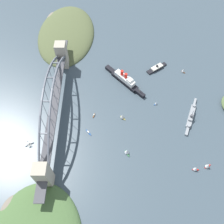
# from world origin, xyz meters

# --- Properties ---
(ground_plane) EXTENTS (1400.00, 1400.00, 0.00)m
(ground_plane) POSITION_xyz_m (0.00, 0.00, 0.00)
(ground_plane) COLOR #3D4C56
(harbor_arch_bridge) EXTENTS (257.11, 16.15, 63.65)m
(harbor_arch_bridge) POSITION_xyz_m (-0.00, 0.00, 25.46)
(harbor_arch_bridge) COLOR #ADA38E
(harbor_arch_bridge) RESTS_ON ground
(headland_west_shore) EXTENTS (164.71, 101.20, 26.07)m
(headland_west_shore) POSITION_xyz_m (-175.24, -6.17, 0.00)
(headland_west_shore) COLOR #515B38
(headland_west_shore) RESTS_ON ground
(ocean_liner) EXTENTS (65.10, 61.97, 21.18)m
(ocean_liner) POSITION_xyz_m (-61.22, 98.46, 6.11)
(ocean_liner) COLOR black
(ocean_liner) RESTS_ON ground
(naval_cruiser) EXTENTS (62.48, 27.40, 16.10)m
(naval_cruiser) POSITION_xyz_m (3.44, 192.18, 2.61)
(naval_cruiser) COLOR gray
(naval_cruiser) RESTS_ON ground
(harbor_ferry_steamer) EXTENTS (26.78, 34.60, 7.55)m
(harbor_ferry_steamer) POSITION_xyz_m (-89.55, 151.96, 2.27)
(harbor_ferry_steamer) COLOR black
(harbor_ferry_steamer) RESTS_ON ground
(seaplane_taxiing_near_bridge) EXTENTS (9.01, 11.04, 4.68)m
(seaplane_taxiing_near_bridge) POSITION_xyz_m (46.71, -32.49, 1.88)
(seaplane_taxiing_near_bridge) COLOR #B7B7B2
(seaplane_taxiing_near_bridge) RESTS_ON ground
(small_boat_0) EXTENTS (4.75, 8.48, 9.05)m
(small_boat_0) POSITION_xyz_m (81.81, 184.02, 4.27)
(small_boat_0) COLOR #B2231E
(small_boat_0) RESTS_ON ground
(small_boat_1) EXTENTS (6.93, 8.79, 10.32)m
(small_boat_1) POSITION_xyz_m (77.92, 200.06, 4.75)
(small_boat_1) COLOR #B2231E
(small_boat_1) RESTS_ON ground
(small_boat_2) EXTENTS (9.63, 7.91, 2.20)m
(small_boat_2) POSITION_xyz_m (28.85, 46.46, 0.78)
(small_boat_2) COLOR #234C8C
(small_boat_2) RESTS_ON ground
(small_boat_3) EXTENTS (8.21, 8.34, 10.11)m
(small_boat_3) POSITION_xyz_m (4.90, 93.82, 4.70)
(small_boat_3) COLOR gold
(small_boat_3) RESTS_ON ground
(small_boat_4) EXTENTS (5.21, 5.86, 6.26)m
(small_boat_4) POSITION_xyz_m (-19.21, 144.35, 2.96)
(small_boat_4) COLOR #234C8C
(small_boat_4) RESTS_ON ground
(small_boat_5) EXTENTS (10.00, 7.83, 9.63)m
(small_boat_5) POSITION_xyz_m (58.87, 98.56, 4.45)
(small_boat_5) COLOR #2D6B3D
(small_boat_5) RESTS_ON ground
(small_boat_6) EXTENTS (6.33, 6.45, 7.59)m
(small_boat_6) POSITION_xyz_m (-82.56, 194.13, 3.51)
(small_boat_6) COLOR brown
(small_boat_6) RESTS_ON ground
(small_boat_7) EXTENTS (7.67, 3.17, 2.34)m
(small_boat_7) POSITION_xyz_m (1.31, 52.87, 0.85)
(small_boat_7) COLOR brown
(small_boat_7) RESTS_ON ground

